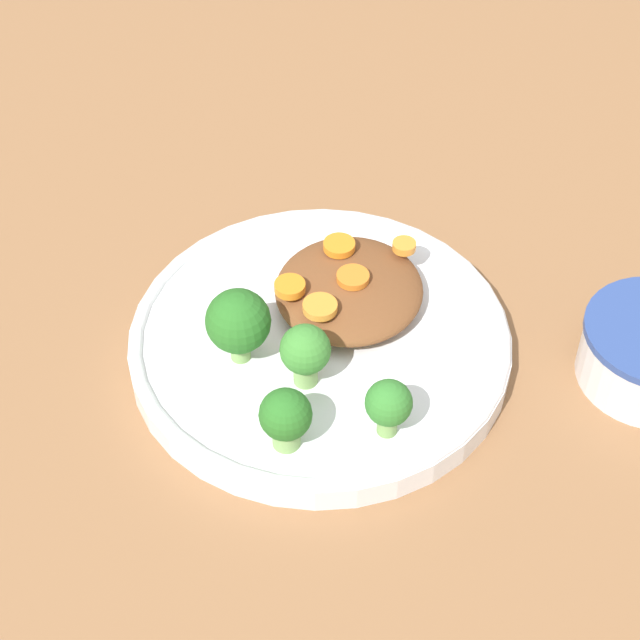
% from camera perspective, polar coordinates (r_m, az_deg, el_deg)
% --- Properties ---
extents(ground_plane, '(4.00, 4.00, 0.00)m').
position_cam_1_polar(ground_plane, '(0.80, 0.00, -1.76)').
color(ground_plane, '#8C603D').
extents(plate, '(0.28, 0.28, 0.03)m').
position_cam_1_polar(plate, '(0.79, 0.00, -1.10)').
color(plate, white).
rests_on(plate, ground_plane).
extents(stew_mound, '(0.12, 0.11, 0.03)m').
position_cam_1_polar(stew_mound, '(0.80, 1.56, 1.64)').
color(stew_mound, brown).
rests_on(stew_mound, plate).
extents(broccoli_floret_0, '(0.04, 0.04, 0.05)m').
position_cam_1_polar(broccoli_floret_0, '(0.70, -1.66, -5.24)').
color(broccoli_floret_0, '#7FA85B').
rests_on(broccoli_floret_0, plate).
extents(broccoli_floret_1, '(0.04, 0.04, 0.05)m').
position_cam_1_polar(broccoli_floret_1, '(0.73, -0.87, -1.71)').
color(broccoli_floret_1, '#7FA85B').
rests_on(broccoli_floret_1, plate).
extents(broccoli_floret_2, '(0.05, 0.05, 0.06)m').
position_cam_1_polar(broccoli_floret_2, '(0.75, -4.38, -0.12)').
color(broccoli_floret_2, '#7FA85B').
rests_on(broccoli_floret_2, plate).
extents(broccoli_floret_3, '(0.03, 0.03, 0.05)m').
position_cam_1_polar(broccoli_floret_3, '(0.71, 3.68, -4.54)').
color(broccoli_floret_3, '#759E51').
rests_on(broccoli_floret_3, plate).
extents(carrot_slice_0, '(0.02, 0.02, 0.01)m').
position_cam_1_polar(carrot_slice_0, '(0.79, 1.77, 2.29)').
color(carrot_slice_0, orange).
rests_on(carrot_slice_0, stew_mound).
extents(carrot_slice_1, '(0.02, 0.02, 0.01)m').
position_cam_1_polar(carrot_slice_1, '(0.81, 1.30, 3.94)').
color(carrot_slice_1, orange).
rests_on(carrot_slice_1, stew_mound).
extents(carrot_slice_2, '(0.02, 0.02, 0.01)m').
position_cam_1_polar(carrot_slice_2, '(0.78, -1.62, 1.78)').
color(carrot_slice_2, orange).
rests_on(carrot_slice_2, stew_mound).
extents(carrot_slice_3, '(0.02, 0.02, 0.01)m').
position_cam_1_polar(carrot_slice_3, '(0.82, 4.51, 3.96)').
color(carrot_slice_3, orange).
rests_on(carrot_slice_3, stew_mound).
extents(carrot_slice_4, '(0.03, 0.03, 0.01)m').
position_cam_1_polar(carrot_slice_4, '(0.77, 0.31, 0.79)').
color(carrot_slice_4, orange).
rests_on(carrot_slice_4, stew_mound).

